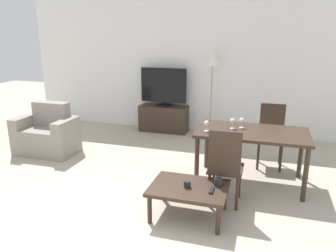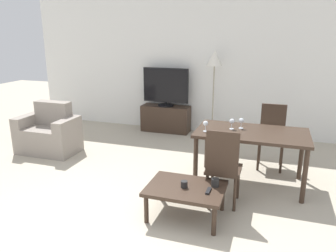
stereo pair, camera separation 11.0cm
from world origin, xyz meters
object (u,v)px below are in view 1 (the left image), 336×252
wine_glass_right (232,122)px  cup_colored_far (218,182)px  wine_glass_center (206,124)px  dining_chair_far (271,133)px  tv_stand (164,119)px  dining_chair_near (225,164)px  wine_glass_left (242,121)px  dining_table (252,137)px  remote_primary (212,190)px  coffee_table (189,190)px  tv (164,87)px  floor_lamp (212,63)px  cup_white_near (187,184)px  armchair (47,135)px

wine_glass_right → cup_colored_far: bearing=-91.5°
cup_colored_far → wine_glass_center: 0.94m
dining_chair_far → cup_colored_far: size_ratio=10.48×
tv_stand → dining_chair_near: bearing=-59.1°
wine_glass_left → wine_glass_center: same height
dining_table → remote_primary: bearing=-106.8°
tv_stand → wine_glass_left: 2.61m
cup_colored_far → remote_primary: bearing=-106.1°
wine_glass_center → coffee_table: bearing=-90.9°
dining_chair_far → dining_table: bearing=-109.2°
tv → floor_lamp: bearing=-3.7°
cup_colored_far → cup_white_near: bearing=-157.0°
armchair → cup_colored_far: bearing=-20.6°
coffee_table → dining_chair_far: size_ratio=0.89×
tv_stand → wine_glass_right: (1.60, -1.95, 0.57)m
coffee_table → cup_colored_far: (0.30, 0.11, 0.09)m
coffee_table → cup_white_near: (-0.01, -0.02, 0.08)m
tv → floor_lamp: floor_lamp is taller
floor_lamp → wine_glass_right: bearing=-72.1°
dining_chair_near → wine_glass_center: (-0.33, 0.54, 0.32)m
dining_chair_near → cup_colored_far: size_ratio=10.48×
coffee_table → floor_lamp: (-0.28, 3.00, 1.12)m
cup_white_near → armchair: bearing=154.9°
remote_primary → cup_colored_far: bearing=73.9°
tv → floor_lamp: size_ratio=0.56×
dining_table → wine_glass_center: bearing=-161.8°
tv → wine_glass_right: (1.60, -1.95, -0.09)m
coffee_table → remote_primary: 0.27m
floor_lamp → cup_white_near: size_ratio=22.42×
coffee_table → dining_table: 1.29m
armchair → coffee_table: (2.79, -1.27, 0.00)m
dining_chair_far → remote_primary: bearing=-107.7°
dining_chair_near → cup_colored_far: bearing=-99.6°
dining_chair_far → wine_glass_left: dining_chair_far is taller
dining_table → wine_glass_right: bearing=174.8°
armchair → remote_primary: size_ratio=6.64×
tv → dining_table: tv is taller
wine_glass_center → cup_white_near: bearing=-91.8°
dining_table → wine_glass_left: size_ratio=9.96×
tv → wine_glass_right: tv is taller
dining_table → cup_white_near: bearing=-118.9°
cup_white_near → wine_glass_center: size_ratio=0.51×
tv → cup_colored_far: size_ratio=10.36×
dining_chair_far → floor_lamp: bearing=133.9°
coffee_table → cup_colored_far: cup_colored_far is taller
wine_glass_left → floor_lamp: bearing=111.9°
cup_white_near → wine_glass_left: bearing=69.2°
floor_lamp → dining_chair_far: bearing=-46.1°
coffee_table → floor_lamp: 3.21m
tv_stand → remote_primary: size_ratio=6.64×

